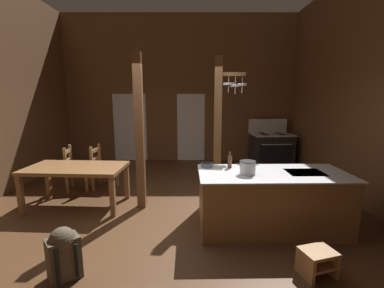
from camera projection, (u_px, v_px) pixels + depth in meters
ground_plane at (168, 224)px, 4.18m from camera, size 7.63×8.96×0.10m
wall_back at (179, 90)px, 7.86m from camera, size 7.63×0.14×4.34m
glazed_door_back_left at (129, 128)px, 7.99m from camera, size 1.00×0.01×2.05m
glazed_panel_back_right at (190, 128)px, 8.00m from camera, size 0.84×0.01×2.05m
kitchen_island at (270, 201)px, 3.86m from camera, size 2.18×1.00×0.88m
stove_range at (270, 149)px, 7.42m from camera, size 1.19×0.89×1.32m
support_post_with_pot_rack at (219, 124)px, 4.92m from camera, size 0.60×0.25×2.69m
support_post_center at (139, 133)px, 4.47m from camera, size 0.14×0.14×2.69m
step_stool at (316, 260)px, 2.88m from camera, size 0.42×0.37×0.30m
dining_table at (75, 171)px, 4.64m from camera, size 1.75×0.99×0.74m
ladderback_chair_near_window at (75, 169)px, 5.49m from camera, size 0.51×0.51×0.95m
ladderback_chair_by_post at (101, 168)px, 5.58m from camera, size 0.47×0.47×0.95m
backpack at (62, 252)px, 2.79m from camera, size 0.39×0.39×0.60m
stockpot_on_counter at (247, 167)px, 3.68m from camera, size 0.30×0.23×0.19m
mixing_bowl_on_counter at (206, 165)px, 4.06m from camera, size 0.18×0.18×0.07m
bottle_tall_on_counter at (229, 161)px, 4.01m from camera, size 0.07×0.07×0.25m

